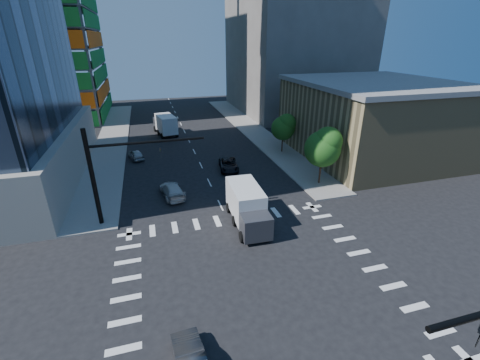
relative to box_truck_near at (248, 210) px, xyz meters
name	(u,v)px	position (x,y,z in m)	size (l,w,h in m)	color
ground	(258,282)	(-1.63, -7.57, -1.53)	(160.00, 160.00, 0.00)	black
road_markings	(258,282)	(-1.63, -7.57, -1.53)	(20.00, 20.00, 0.01)	silver
sidewalk_ne	(252,129)	(10.87, 32.43, -1.46)	(5.00, 60.00, 0.15)	gray
sidewalk_nw	(113,140)	(-14.13, 32.43, -1.46)	(5.00, 60.00, 0.15)	gray
commercial_building	(373,118)	(23.37, 14.43, 3.78)	(20.50, 22.50, 10.60)	#9B875A
bg_building_ne	(293,48)	(25.37, 47.43, 12.47)	(24.00, 30.00, 28.00)	#605A56
signal_mast_nw	(109,168)	(-11.63, 3.93, 3.96)	(10.20, 0.40, 9.00)	black
tree_south	(324,146)	(11.00, 6.33, 3.15)	(4.16, 4.16, 6.82)	#382316
tree_north	(284,127)	(11.30, 18.33, 2.46)	(3.54, 3.52, 5.78)	#382316
car_nb_far	(229,165)	(1.62, 13.79, -0.84)	(2.29, 4.96, 1.38)	black
car_sb_near	(172,190)	(-6.22, 7.97, -0.80)	(2.06, 5.06, 1.47)	#B6B6B6
car_sb_mid	(136,155)	(-10.13, 21.47, -0.87)	(1.56, 3.89, 1.32)	#94989B
box_truck_near	(248,210)	(0.00, 0.00, 0.00)	(3.03, 6.69, 3.46)	black
box_truck_far	(165,125)	(-5.13, 33.82, 0.04)	(4.08, 7.20, 3.56)	black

